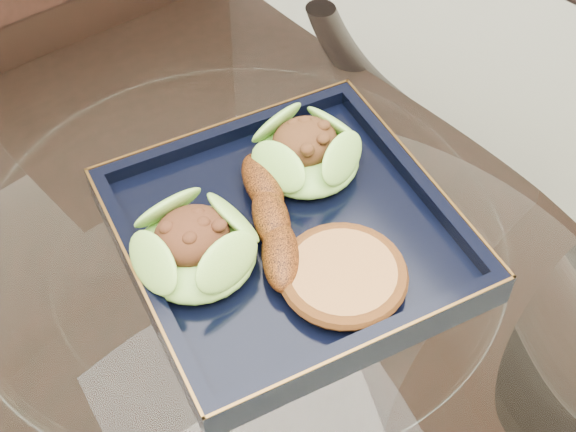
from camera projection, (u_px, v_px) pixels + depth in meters
dining_table at (248, 373)px, 0.80m from camera, size 1.13×1.13×0.77m
dining_chair at (162, 183)px, 1.09m from camera, size 0.42×0.42×0.91m
navy_plate at (288, 238)px, 0.69m from camera, size 0.30×0.30×0.02m
lettuce_wrap_left at (195, 249)px, 0.65m from camera, size 0.12×0.12×0.04m
lettuce_wrap_right at (306, 154)px, 0.72m from camera, size 0.11×0.11×0.03m
roasted_plantain at (271, 218)px, 0.68m from camera, size 0.08×0.15×0.03m
crumb_patty at (343, 277)px, 0.64m from camera, size 0.11×0.11×0.02m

